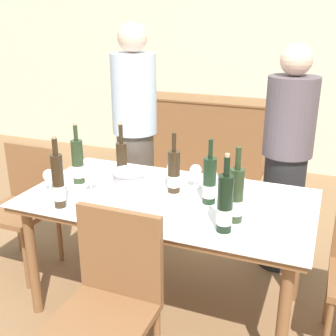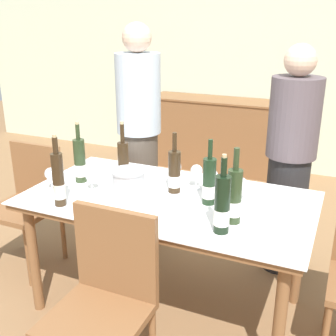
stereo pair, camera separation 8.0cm
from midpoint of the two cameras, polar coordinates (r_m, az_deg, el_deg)
ground_plane at (r=2.80m, az=-0.86°, el=-17.96°), size 12.00×12.00×0.00m
back_wall at (r=4.97m, az=12.24°, el=15.84°), size 8.00×0.10×2.80m
sideboard_cabinet at (r=4.98m, az=4.54°, el=4.70°), size 1.48×0.46×0.83m
dining_table at (r=2.45m, az=-0.93°, el=-5.62°), size 1.64×0.89×0.74m
ice_bucket at (r=2.29m, az=-6.28°, el=-2.61°), size 0.18×0.18×0.20m
wine_bottle_0 at (r=2.58m, az=-7.13°, el=0.49°), size 0.07×0.07×0.39m
wine_bottle_1 at (r=2.65m, az=-12.96°, el=0.69°), size 0.07×0.07×0.38m
wine_bottle_2 at (r=2.01m, az=6.58°, el=-5.01°), size 0.08×0.08×0.39m
wine_bottle_3 at (r=2.12m, az=8.12°, el=-3.84°), size 0.08×0.08×0.39m
wine_bottle_4 at (r=2.45m, az=-0.03°, el=-0.65°), size 0.07×0.07×0.36m
wine_bottle_5 at (r=2.34m, az=-15.59°, el=-1.84°), size 0.06×0.06×0.40m
wine_bottle_6 at (r=2.31m, az=4.66°, el=-1.89°), size 0.07×0.07×0.37m
wine_glass_0 at (r=2.57m, az=-16.67°, el=-1.08°), size 0.07×0.07×0.14m
wine_glass_1 at (r=2.52m, az=-11.35°, el=-1.26°), size 0.07×0.07×0.13m
wine_glass_2 at (r=2.51m, az=2.85°, el=-0.44°), size 0.07×0.07×0.15m
wine_glass_3 at (r=2.59m, az=-0.14°, el=0.09°), size 0.08×0.08×0.15m
wine_glass_4 at (r=2.38m, az=8.86°, el=-2.14°), size 0.08×0.08×0.14m
wine_glass_5 at (r=2.47m, az=4.93°, el=-1.07°), size 0.08×0.08×0.14m
chair_near_front at (r=2.00m, az=-9.03°, el=-16.80°), size 0.42×0.42×0.91m
chair_left_end at (r=3.13m, az=-19.51°, el=-3.98°), size 0.42×0.42×0.87m
person_host at (r=3.21m, az=-5.18°, el=4.04°), size 0.33×0.33×1.68m
person_guest_left at (r=2.95m, az=14.95°, el=0.68°), size 0.33×0.33×1.56m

